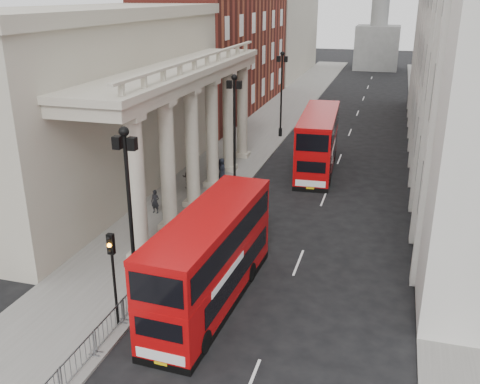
{
  "coord_description": "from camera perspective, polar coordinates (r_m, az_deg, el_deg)",
  "views": [
    {
      "loc": [
        10.13,
        -15.56,
        13.63
      ],
      "look_at": [
        1.92,
        12.74,
        2.66
      ],
      "focal_mm": 40.0,
      "sensor_mm": 36.0,
      "label": 1
    }
  ],
  "objects": [
    {
      "name": "kerb",
      "position": [
        48.61,
        3.45,
        4.19
      ],
      "size": [
        0.2,
        140.0,
        0.14
      ],
      "primitive_type": "cube",
      "color": "slate",
      "rests_on": "ground"
    },
    {
      "name": "pedestrian_c",
      "position": [
        41.16,
        -1.98,
        2.48
      ],
      "size": [
        0.97,
        0.84,
        1.68
      ],
      "primitive_type": "imported",
      "rotation": [
        0.0,
        0.0,
        5.84
      ],
      "color": "black",
      "rests_on": "sidewalk_west"
    },
    {
      "name": "traffic_light",
      "position": [
        23.05,
        -13.46,
        -7.36
      ],
      "size": [
        0.28,
        0.33,
        4.3
      ],
      "color": "black",
      "rests_on": "sidewalk_west"
    },
    {
      "name": "sidewalk_east",
      "position": [
        47.66,
        19.55,
        2.67
      ],
      "size": [
        3.0,
        140.0,
        0.12
      ],
      "primitive_type": "cube",
      "color": "slate",
      "rests_on": "ground"
    },
    {
      "name": "pedestrian_a",
      "position": [
        35.23,
        -9.03,
        -1.02
      ],
      "size": [
        0.6,
        0.42,
        1.57
      ],
      "primitive_type": "imported",
      "rotation": [
        0.0,
        0.0,
        -0.08
      ],
      "color": "black",
      "rests_on": "sidewalk_west"
    },
    {
      "name": "portico_building",
      "position": [
        40.13,
        -15.29,
        8.74
      ],
      "size": [
        9.0,
        28.0,
        12.0
      ],
      "primitive_type": "cube",
      "color": "#A8A08D",
      "rests_on": "ground"
    },
    {
      "name": "lamp_post_south",
      "position": [
        23.95,
        -11.7,
        -1.38
      ],
      "size": [
        1.05,
        0.44,
        8.32
      ],
      "color": "black",
      "rests_on": "sidewalk_west"
    },
    {
      "name": "pedestrian_b",
      "position": [
        39.41,
        -5.55,
        1.63
      ],
      "size": [
        1.0,
        0.87,
        1.76
      ],
      "primitive_type": "imported",
      "rotation": [
        0.0,
        0.0,
        3.42
      ],
      "color": "black",
      "rests_on": "sidewalk_west"
    },
    {
      "name": "lamp_post_north",
      "position": [
        53.38,
        4.45,
        10.96
      ],
      "size": [
        1.05,
        0.44,
        8.32
      ],
      "color": "black",
      "rests_on": "sidewalk_west"
    },
    {
      "name": "west_building_far",
      "position": [
        97.83,
        4.21,
        18.25
      ],
      "size": [
        9.0,
        30.0,
        20.0
      ],
      "primitive_type": "cube",
      "color": "#A8A08D",
      "rests_on": "ground"
    },
    {
      "name": "crowd_barriers",
      "position": [
        24.38,
        -12.38,
        -12.24
      ],
      "size": [
        0.5,
        18.75,
        1.1
      ],
      "color": "gray",
      "rests_on": "sidewalk_west"
    },
    {
      "name": "bus_far",
      "position": [
        43.79,
        8.33,
        5.45
      ],
      "size": [
        3.31,
        11.14,
        4.75
      ],
      "rotation": [
        0.0,
        0.0,
        0.06
      ],
      "color": "#AB0709",
      "rests_on": "ground"
    },
    {
      "name": "sidewalk_west",
      "position": [
        49.32,
        0.1,
        4.45
      ],
      "size": [
        6.0,
        140.0,
        0.12
      ],
      "primitive_type": "cube",
      "color": "slate",
      "rests_on": "ground"
    },
    {
      "name": "lamp_post_mid",
      "position": [
        38.15,
        -0.6,
        7.21
      ],
      "size": [
        1.05,
        0.44,
        8.32
      ],
      "color": "black",
      "rests_on": "sidewalk_west"
    },
    {
      "name": "bus_near",
      "position": [
        24.59,
        -3.17,
        -6.91
      ],
      "size": [
        3.04,
        10.56,
        4.51
      ],
      "rotation": [
        0.0,
        0.0,
        -0.05
      ],
      "color": "#AC0709",
      "rests_on": "ground"
    },
    {
      "name": "brick_building",
      "position": [
        66.88,
        -1.9,
        18.16
      ],
      "size": [
        9.0,
        32.0,
        22.0
      ],
      "primitive_type": "cube",
      "color": "maroon",
      "rests_on": "ground"
    },
    {
      "name": "ground",
      "position": [
        23.03,
        -14.14,
        -16.59
      ],
      "size": [
        260.0,
        260.0,
        0.0
      ],
      "primitive_type": "plane",
      "color": "black",
      "rests_on": "ground"
    }
  ]
}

